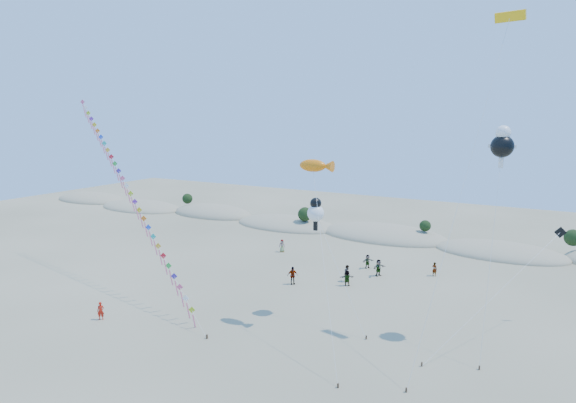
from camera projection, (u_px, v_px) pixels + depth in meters
The scene contains 10 objects.
ground at pixel (167, 383), 31.83m from camera, with size 160.00×160.00×0.00m, color #7C7256.
dune_ridge at pixel (390, 237), 70.14m from camera, with size 145.30×11.49×5.57m.
kite_train at pixel (127, 188), 49.39m from camera, with size 29.05×12.67×20.05m.
fish_kite at pixel (316, 166), 39.15m from camera, with size 7.44×9.20×13.96m.
cartoon_kite_low at pixel (316, 211), 41.74m from camera, with size 6.72×3.62×10.49m.
cartoon_kite_high at pixel (502, 144), 36.16m from camera, with size 2.00×7.04×16.75m.
parafoil_kite at pixel (508, 25), 35.14m from camera, with size 4.46×12.56×25.03m.
dark_kite at pixel (525, 266), 38.51m from camera, with size 8.44×13.64×8.31m.
flyer_foreground at pixel (101, 311), 41.62m from camera, with size 0.58×0.38×1.59m, color red.
beachgoers at pixel (389, 274), 51.20m from camera, with size 36.07×11.09×1.91m.
Camera 1 is at (21.22, -21.67, 17.37)m, focal length 30.00 mm.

